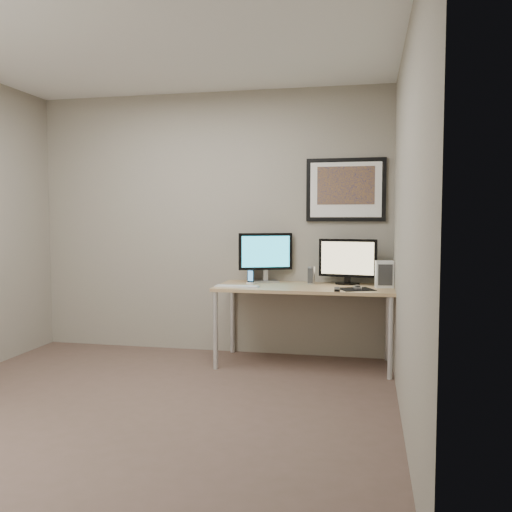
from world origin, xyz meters
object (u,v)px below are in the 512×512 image
Objects in this scene: speaker_right at (312,275)px; fan_unit at (384,274)px; desk at (304,293)px; phone_dock at (251,277)px; monitor_large at (265,255)px; keyboard at (237,286)px; framed_art at (346,190)px; monitor_tv at (348,260)px; speaker_left at (251,272)px.

speaker_right is 0.70× the size of fan_unit.
phone_dock reaches higher than desk.
fan_unit is at bearing 3.36° from desk.
desk is 0.57m from monitor_large.
keyboard is at bearing -95.16° from phone_dock.
monitor_large reaches higher than speaker_right.
monitor_tv is at bearing -77.56° from framed_art.
framed_art is 0.99m from monitor_large.
monitor_large is at bearing -34.66° from speaker_left.
speaker_right is at bearing -149.22° from framed_art.
monitor_large is 3.55× the size of phone_dock.
speaker_right is at bearing -24.47° from speaker_left.
speaker_right is 0.67m from fan_unit.
fan_unit is at bearing 4.51° from speaker_right.
framed_art is 1.21m from speaker_left.
monitor_large is 0.49m from speaker_right.
speaker_left is at bearing -175.38° from monitor_tv.
monitor_large is 1.24× the size of keyboard.
monitor_large is at bearing -171.21° from framed_art.
phone_dock is (0.05, -0.22, -0.02)m from speaker_left.
fan_unit reaches higher than speaker_left.
speaker_left is 0.23m from phone_dock.
monitor_tv reaches higher than fan_unit.
keyboard is (-0.97, -0.39, -0.22)m from monitor_tv.
speaker_left is 1.35× the size of phone_dock.
framed_art is at bearing 30.79° from keyboard.
keyboard is (-0.64, -0.35, -0.08)m from speaker_right.
monitor_tv is 0.36m from speaker_right.
phone_dock is at bearing -91.41° from speaker_left.
speaker_right is (-0.30, -0.18, -0.81)m from framed_art.
framed_art is 0.68m from monitor_tv.
phone_dock is at bearing -146.51° from monitor_large.
phone_dock is 0.59× the size of fan_unit.
speaker_left is at bearing -177.66° from speaker_right.
speaker_left is 0.80× the size of fan_unit.
speaker_right is 1.19× the size of phone_dock.
framed_art reaches higher than keyboard.
keyboard reaches higher than desk.
monitor_tv is 1.35× the size of keyboard.
desk is at bearing -93.72° from speaker_right.
speaker_left is (-0.91, -0.05, -0.80)m from framed_art.
phone_dock is at bearing 172.95° from fan_unit.
keyboard is at bearing -136.12° from monitor_large.
speaker_right is (0.61, -0.13, -0.01)m from speaker_left.
monitor_large is 2.62× the size of speaker_left.
framed_art reaches higher than monitor_large.
monitor_large is 0.92× the size of monitor_tv.
speaker_right is at bearing 164.09° from fan_unit.
monitor_large reaches higher than desk.
desk is 11.40× the size of phone_dock.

